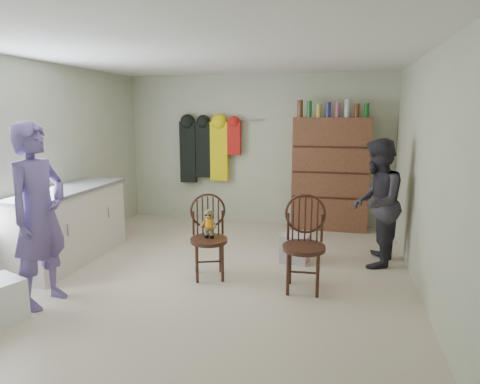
% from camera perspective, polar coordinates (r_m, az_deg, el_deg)
% --- Properties ---
extents(ground_plane, '(5.00, 5.00, 0.00)m').
position_cam_1_polar(ground_plane, '(5.19, -3.25, -10.65)').
color(ground_plane, beige).
rests_on(ground_plane, ground).
extents(room_walls, '(5.00, 5.00, 5.00)m').
position_cam_1_polar(room_walls, '(5.36, -1.81, 7.37)').
color(room_walls, '#BBC0A0').
rests_on(room_walls, ground).
extents(counter, '(0.64, 1.86, 0.94)m').
position_cam_1_polar(counter, '(5.88, -21.90, -4.03)').
color(counter, silver).
rests_on(counter, ground).
extents(chair_front, '(0.55, 0.55, 0.96)m').
position_cam_1_polar(chair_front, '(4.93, -4.20, -5.26)').
color(chair_front, '#3F2016').
rests_on(chair_front, ground).
extents(chair_far, '(0.47, 0.47, 1.02)m').
position_cam_1_polar(chair_far, '(4.62, 8.56, -6.27)').
color(chair_far, '#3F2016').
rests_on(chair_far, ground).
extents(striped_bag, '(0.36, 0.30, 0.35)m').
position_cam_1_polar(striped_bag, '(5.51, 7.30, -7.49)').
color(striped_bag, '#E57572').
rests_on(striped_bag, ground).
extents(person_left, '(0.50, 0.70, 1.80)m').
position_cam_1_polar(person_left, '(4.57, -25.25, -2.80)').
color(person_left, '#65549A').
rests_on(person_left, ground).
extents(person_right, '(0.74, 0.87, 1.57)m').
position_cam_1_polar(person_right, '(5.49, 17.73, -1.40)').
color(person_right, '#2D2B33').
rests_on(person_right, ground).
extents(dresser, '(1.20, 0.39, 2.07)m').
position_cam_1_polar(dresser, '(7.00, 11.95, 2.46)').
color(dresser, brown).
rests_on(dresser, ground).
extents(coat_rack, '(1.42, 0.12, 1.09)m').
position_cam_1_polar(coat_rack, '(7.38, -4.33, 5.69)').
color(coat_rack, '#99999E').
rests_on(coat_rack, ground).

